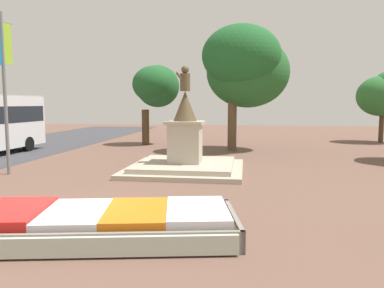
% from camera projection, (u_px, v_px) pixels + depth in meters
% --- Properties ---
extents(ground_plane, '(83.93, 83.93, 0.00)m').
position_uv_depth(ground_plane, '(64.00, 221.00, 9.40)').
color(ground_plane, brown).
extents(flower_planter, '(6.16, 3.54, 0.66)m').
position_uv_depth(flower_planter, '(105.00, 224.00, 8.28)').
color(flower_planter, '#38281C').
rests_on(flower_planter, ground_plane).
extents(statue_monument, '(4.97, 4.97, 4.54)m').
position_uv_depth(statue_monument, '(185.00, 153.00, 16.29)').
color(statue_monument, '#B1A792').
rests_on(statue_monument, ground_plane).
extents(banner_pole, '(0.23, 1.20, 6.59)m').
position_uv_depth(banner_pole, '(4.00, 85.00, 15.19)').
color(banner_pole, slate).
rests_on(banner_pole, ground_plane).
extents(park_tree_far_left, '(5.33, 5.28, 7.61)m').
position_uv_depth(park_tree_far_left, '(245.00, 66.00, 22.84)').
color(park_tree_far_left, brown).
rests_on(park_tree_far_left, ground_plane).
extents(park_tree_street_side, '(3.30, 3.04, 5.64)m').
position_uv_depth(park_tree_street_side, '(156.00, 86.00, 26.52)').
color(park_tree_street_side, '#4C3823').
rests_on(park_tree_street_side, ground_plane).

